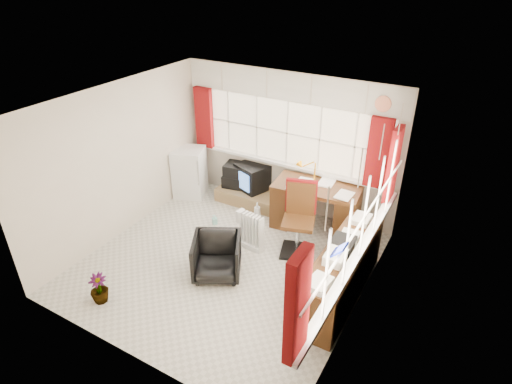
% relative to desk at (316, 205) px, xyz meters
% --- Properties ---
extents(ground, '(4.00, 4.00, 0.00)m').
position_rel_desk_xyz_m(ground, '(-0.77, -1.56, -0.45)').
color(ground, beige).
rests_on(ground, ground).
extents(room_walls, '(4.00, 4.00, 4.00)m').
position_rel_desk_xyz_m(room_walls, '(-0.77, -1.56, 1.05)').
color(room_walls, beige).
rests_on(room_walls, ground).
extents(window_back, '(3.70, 0.12, 3.60)m').
position_rel_desk_xyz_m(window_back, '(-0.77, 0.38, 0.49)').
color(window_back, '#FCEBC7').
rests_on(window_back, room_walls).
extents(window_right, '(0.12, 3.70, 3.60)m').
position_rel_desk_xyz_m(window_right, '(1.17, -1.56, 0.49)').
color(window_right, '#FCEBC7').
rests_on(window_right, room_walls).
extents(curtains, '(3.83, 3.83, 1.15)m').
position_rel_desk_xyz_m(curtains, '(0.15, -0.64, 1.00)').
color(curtains, maroon).
rests_on(curtains, room_walls).
extents(overhead_cabinets, '(3.98, 3.98, 0.48)m').
position_rel_desk_xyz_m(overhead_cabinets, '(0.21, -0.58, 1.80)').
color(overhead_cabinets, white).
rests_on(overhead_cabinets, room_walls).
extents(desk, '(1.48, 0.84, 0.86)m').
position_rel_desk_xyz_m(desk, '(0.00, 0.00, 0.00)').
color(desk, '#582D14').
rests_on(desk, ground).
extents(desk_lamp, '(0.18, 0.17, 0.43)m').
position_rel_desk_xyz_m(desk_lamp, '(-0.07, 0.02, 0.66)').
color(desk_lamp, '#FFAC0A').
rests_on(desk_lamp, desk).
extents(task_chair, '(0.62, 0.64, 1.17)m').
position_rel_desk_xyz_m(task_chair, '(0.00, -0.67, 0.17)').
color(task_chair, black).
rests_on(task_chair, ground).
extents(office_chair, '(0.92, 0.93, 0.63)m').
position_rel_desk_xyz_m(office_chair, '(-0.75, -1.84, -0.14)').
color(office_chair, black).
rests_on(office_chair, ground).
extents(radiator, '(0.43, 0.22, 0.62)m').
position_rel_desk_xyz_m(radiator, '(-0.65, -1.03, -0.20)').
color(radiator, white).
rests_on(radiator, ground).
extents(credenza, '(0.50, 2.00, 0.85)m').
position_rel_desk_xyz_m(credenza, '(0.96, -1.36, -0.06)').
color(credenza, '#582D14').
rests_on(credenza, ground).
extents(file_tray, '(0.31, 0.39, 0.13)m').
position_rel_desk_xyz_m(file_tray, '(0.91, -1.32, 0.36)').
color(file_tray, black).
rests_on(file_tray, credenza).
extents(tv_bench, '(1.40, 0.50, 0.25)m').
position_rel_desk_xyz_m(tv_bench, '(-1.32, 0.16, -0.33)').
color(tv_bench, olive).
rests_on(tv_bench, ground).
extents(crt_tv, '(0.68, 0.65, 0.49)m').
position_rel_desk_xyz_m(crt_tv, '(-1.41, 0.31, 0.04)').
color(crt_tv, black).
rests_on(crt_tv, tv_bench).
extents(hifi_stack, '(0.69, 0.51, 0.45)m').
position_rel_desk_xyz_m(hifi_stack, '(-1.65, 0.27, 0.01)').
color(hifi_stack, black).
rests_on(hifi_stack, tv_bench).
extents(mini_fridge, '(0.72, 0.72, 0.95)m').
position_rel_desk_xyz_m(mini_fridge, '(-2.57, -0.10, 0.02)').
color(mini_fridge, white).
rests_on(mini_fridge, ground).
extents(spray_bottle_a, '(0.16, 0.16, 0.32)m').
position_rel_desk_xyz_m(spray_bottle_a, '(-1.00, -0.24, -0.29)').
color(spray_bottle_a, white).
rests_on(spray_bottle_a, ground).
extents(spray_bottle_b, '(0.11, 0.11, 0.18)m').
position_rel_desk_xyz_m(spray_bottle_b, '(-1.56, -0.75, -0.37)').
color(spray_bottle_b, '#95DED0').
rests_on(spray_bottle_b, ground).
extents(flower_vase, '(0.32, 0.32, 0.44)m').
position_rel_desk_xyz_m(flower_vase, '(-1.81, -3.10, -0.24)').
color(flower_vase, black).
rests_on(flower_vase, ground).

